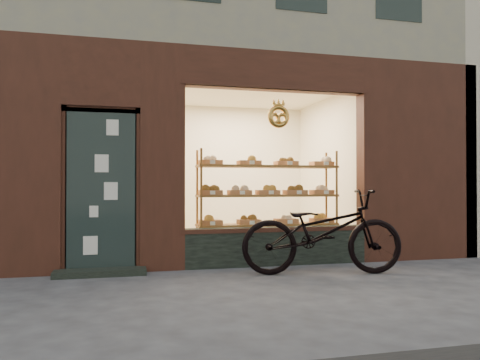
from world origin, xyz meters
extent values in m
plane|color=#373739|center=(0.00, 0.00, 0.00)|extent=(90.00, 90.00, 0.00)
cube|color=black|center=(0.45, 2.12, 0.28)|extent=(2.70, 0.25, 0.55)
cube|color=#222E2C|center=(-2.00, 2.06, 1.10)|extent=(0.90, 0.04, 2.15)
cube|color=black|center=(-2.00, 1.90, 0.04)|extent=(1.15, 0.35, 0.08)
torus|color=gold|center=(0.45, 2.02, 2.15)|extent=(0.33, 0.07, 0.33)
cube|color=brown|center=(0.45, 2.55, 0.05)|extent=(2.20, 0.45, 0.04)
cube|color=brown|center=(0.45, 2.55, 0.55)|extent=(2.20, 0.45, 0.03)
cube|color=brown|center=(0.45, 2.55, 1.00)|extent=(2.20, 0.45, 0.04)
cube|color=brown|center=(0.45, 2.55, 1.45)|extent=(2.20, 0.45, 0.04)
cylinder|color=brown|center=(-0.62, 2.35, 0.85)|extent=(0.04, 0.04, 1.70)
cylinder|color=brown|center=(1.52, 2.35, 0.85)|extent=(0.04, 0.04, 1.70)
cylinder|color=brown|center=(-0.62, 2.75, 0.85)|extent=(0.04, 0.04, 1.70)
cylinder|color=brown|center=(1.52, 2.75, 0.85)|extent=(0.04, 0.04, 1.70)
cube|color=#A96D42|center=(-0.45, 2.55, 0.60)|extent=(0.34, 0.24, 0.07)
sphere|color=#BB7E36|center=(-0.45, 2.55, 0.69)|extent=(0.11, 0.11, 0.11)
cube|color=white|center=(-0.45, 2.36, 0.60)|extent=(0.07, 0.01, 0.05)
cube|color=#A96D42|center=(0.15, 2.55, 0.60)|extent=(0.34, 0.24, 0.07)
sphere|color=#5C3B14|center=(0.15, 2.55, 0.69)|extent=(0.11, 0.11, 0.11)
cube|color=white|center=(0.15, 2.36, 0.60)|extent=(0.08, 0.01, 0.05)
cube|color=#A96D42|center=(0.75, 2.55, 0.60)|extent=(0.34, 0.24, 0.07)
sphere|color=beige|center=(0.75, 2.55, 0.69)|extent=(0.11, 0.11, 0.11)
cube|color=white|center=(0.75, 2.36, 0.60)|extent=(0.07, 0.01, 0.05)
cube|color=#A96D42|center=(1.35, 2.55, 0.60)|extent=(0.34, 0.24, 0.07)
sphere|color=#BB7E36|center=(1.35, 2.55, 0.69)|extent=(0.11, 0.11, 0.11)
cube|color=white|center=(1.35, 2.36, 0.60)|extent=(0.08, 0.01, 0.05)
cube|color=#A96D42|center=(-0.45, 2.55, 1.05)|extent=(0.34, 0.24, 0.07)
sphere|color=#5C3B14|center=(-0.45, 2.55, 1.14)|extent=(0.11, 0.11, 0.11)
cube|color=white|center=(-0.45, 2.36, 1.05)|extent=(0.07, 0.01, 0.06)
cube|color=#A96D42|center=(0.00, 2.55, 1.05)|extent=(0.34, 0.24, 0.07)
sphere|color=beige|center=(0.00, 2.55, 1.14)|extent=(0.11, 0.11, 0.11)
cube|color=white|center=(0.00, 2.36, 1.05)|extent=(0.07, 0.01, 0.06)
cube|color=#A96D42|center=(0.45, 2.55, 1.05)|extent=(0.34, 0.24, 0.07)
sphere|color=#BB7E36|center=(0.45, 2.55, 1.14)|extent=(0.11, 0.11, 0.11)
cube|color=white|center=(0.45, 2.36, 1.05)|extent=(0.07, 0.01, 0.06)
cube|color=#A96D42|center=(0.90, 2.55, 1.05)|extent=(0.34, 0.24, 0.07)
sphere|color=#5C3B14|center=(0.90, 2.55, 1.14)|extent=(0.11, 0.11, 0.11)
cube|color=white|center=(0.90, 2.36, 1.05)|extent=(0.07, 0.01, 0.06)
cube|color=#A96D42|center=(1.35, 2.55, 1.05)|extent=(0.34, 0.24, 0.07)
sphere|color=beige|center=(1.35, 2.55, 1.14)|extent=(0.11, 0.11, 0.11)
cube|color=white|center=(1.35, 2.36, 1.05)|extent=(0.08, 0.01, 0.06)
cube|color=#A96D42|center=(-0.45, 2.55, 1.50)|extent=(0.34, 0.24, 0.07)
sphere|color=beige|center=(-0.45, 2.55, 1.59)|extent=(0.11, 0.11, 0.11)
cube|color=white|center=(-0.45, 2.36, 1.50)|extent=(0.07, 0.01, 0.06)
cube|color=#A96D42|center=(0.15, 2.55, 1.50)|extent=(0.34, 0.24, 0.07)
sphere|color=#BB7E36|center=(0.15, 2.55, 1.59)|extent=(0.11, 0.11, 0.11)
cube|color=white|center=(0.15, 2.36, 1.50)|extent=(0.08, 0.01, 0.06)
cube|color=#A96D42|center=(0.75, 2.55, 1.50)|extent=(0.34, 0.24, 0.07)
sphere|color=#5C3B14|center=(0.75, 2.55, 1.59)|extent=(0.11, 0.11, 0.11)
cube|color=white|center=(0.75, 2.36, 1.50)|extent=(0.07, 0.01, 0.06)
cube|color=#A96D42|center=(1.35, 2.55, 1.50)|extent=(0.34, 0.24, 0.07)
sphere|color=beige|center=(1.35, 2.55, 1.59)|extent=(0.11, 0.11, 0.11)
cube|color=white|center=(1.35, 2.36, 1.50)|extent=(0.08, 0.01, 0.06)
imported|color=black|center=(0.80, 1.29, 0.55)|extent=(2.20, 1.08, 1.10)
camera|label=1|loc=(-1.71, -4.37, 1.15)|focal=35.00mm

